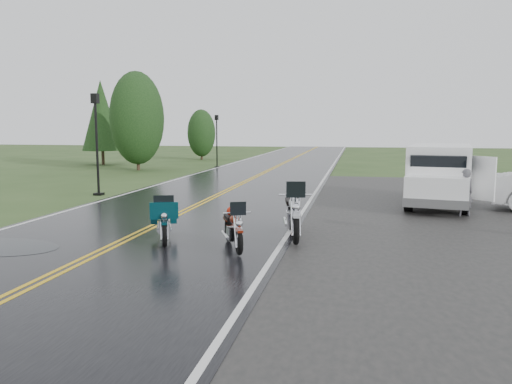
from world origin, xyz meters
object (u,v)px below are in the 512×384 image
motorcycle_teal (164,224)px  van_white (410,179)px  motorcycle_silver (296,217)px  lamp_post_near_left (97,144)px  lamp_post_far_left (217,141)px  person_at_van (465,193)px  motorcycle_red (239,232)px

motorcycle_teal → van_white: (5.92, 6.35, 0.50)m
motorcycle_teal → motorcycle_silver: motorcycle_silver is taller
lamp_post_near_left → lamp_post_far_left: size_ratio=1.14×
van_white → lamp_post_near_left: (-12.02, 1.75, 0.99)m
motorcycle_teal → van_white: 8.70m
motorcycle_teal → lamp_post_far_left: size_ratio=0.55×
motorcycle_silver → lamp_post_near_left: lamp_post_near_left is taller
motorcycle_silver → person_at_van: (4.62, 4.95, 0.01)m
lamp_post_near_left → lamp_post_far_left: lamp_post_near_left is taller
person_at_van → motorcycle_red: bearing=31.9°
motorcycle_silver → lamp_post_near_left: bearing=130.1°
van_white → lamp_post_far_left: (-11.13, 16.26, 0.73)m
lamp_post_near_left → motorcycle_silver: bearing=-39.1°
motorcycle_teal → person_at_van: 9.46m
motorcycle_silver → person_at_van: 6.77m
person_at_van → lamp_post_near_left: size_ratio=0.35×
person_at_van → motorcycle_silver: bearing=31.9°
motorcycle_red → motorcycle_teal: motorcycle_teal is taller
motorcycle_red → motorcycle_silver: (1.07, 1.16, 0.16)m
motorcycle_silver → motorcycle_red: bearing=-143.6°
motorcycle_teal → lamp_post_near_left: lamp_post_near_left is taller
motorcycle_silver → lamp_post_far_left: lamp_post_far_left is taller
motorcycle_silver → lamp_post_near_left: 11.65m
van_white → person_at_van: (1.58, -0.59, -0.35)m
van_white → lamp_post_near_left: 12.19m
motorcycle_silver → lamp_post_far_left: bearing=99.5°
motorcycle_teal → person_at_van: bearing=14.9°
person_at_van → lamp_post_far_left: size_ratio=0.40×
person_at_van → lamp_post_far_left: 21.13m
motorcycle_silver → lamp_post_far_left: 23.28m
lamp_post_near_left → lamp_post_far_left: (0.89, 14.50, -0.26)m
lamp_post_near_left → person_at_van: bearing=-9.8°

